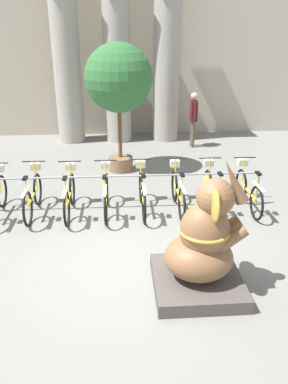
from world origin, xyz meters
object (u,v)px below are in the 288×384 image
object	(u,v)px
bicycle_2	(33,195)
potted_tree	(119,81)
bicycle_6	(178,192)
bicycle_8	(248,190)
bicycle_7	(213,191)
bicycle_5	(142,193)
bicycle_4	(106,194)
person_pedestrian	(194,115)
bicycle_3	(69,195)
elephant_statue	(203,248)

from	to	relation	value
bicycle_2	potted_tree	xyz separation A→B (m)	(1.83, 2.57, 1.95)
bicycle_6	bicycle_8	bearing A→B (deg)	-1.02
bicycle_7	potted_tree	size ratio (longest dim) A/B	0.51
bicycle_5	bicycle_8	world-z (taller)	same
bicycle_7	bicycle_8	xyz separation A→B (m)	(0.75, -0.02, 0.00)
bicycle_5	bicycle_4	bearing A→B (deg)	-178.31
bicycle_8	person_pedestrian	xyz separation A→B (m)	(-0.28, 4.77, 0.65)
bicycle_6	bicycle_5	bearing A→B (deg)	179.79
bicycle_2	potted_tree	distance (m)	3.71
bicycle_6	person_pedestrian	bearing A→B (deg)	75.56
bicycle_7	bicycle_6	bearing A→B (deg)	179.48
bicycle_7	bicycle_4	bearing A→B (deg)	-179.68
bicycle_7	person_pedestrian	xyz separation A→B (m)	(0.47, 4.75, 0.65)
bicycle_3	bicycle_4	distance (m)	0.75
bicycle_3	bicycle_4	bearing A→B (deg)	0.64
potted_tree	bicycle_7	bearing A→B (deg)	-53.65
bicycle_7	potted_tree	xyz separation A→B (m)	(-1.91, 2.60, 1.95)
bicycle_8	potted_tree	xyz separation A→B (m)	(-2.66, 2.62, 1.95)
bicycle_8	elephant_statue	bearing A→B (deg)	-120.73
bicycle_3	bicycle_7	size ratio (longest dim) A/B	1.00
potted_tree	bicycle_3	bearing A→B (deg)	-112.33
bicycle_5	bicycle_8	distance (m)	2.24
bicycle_2	bicycle_3	bearing A→B (deg)	-4.04
elephant_statue	bicycle_5	bearing A→B (deg)	104.36
bicycle_6	potted_tree	world-z (taller)	potted_tree
bicycle_4	bicycle_6	world-z (taller)	same
bicycle_6	bicycle_4	bearing A→B (deg)	-179.26
bicycle_3	bicycle_7	world-z (taller)	same
bicycle_3	bicycle_4	size ratio (longest dim) A/B	1.00
potted_tree	bicycle_8	bearing A→B (deg)	-44.55
bicycle_3	person_pedestrian	size ratio (longest dim) A/B	0.97
bicycle_2	person_pedestrian	size ratio (longest dim) A/B	0.97
bicycle_4	bicycle_8	size ratio (longest dim) A/B	1.00
bicycle_4	bicycle_5	world-z (taller)	same
bicycle_4	bicycle_5	distance (m)	0.75
bicycle_4	bicycle_8	bearing A→B (deg)	-0.14
bicycle_6	potted_tree	distance (m)	3.45
bicycle_2	elephant_statue	xyz separation A→B (m)	(2.92, -2.68, 0.26)
elephant_statue	potted_tree	distance (m)	5.63
bicycle_3	elephant_statue	size ratio (longest dim) A/B	0.85
bicycle_4	bicycle_6	xyz separation A→B (m)	(1.50, 0.02, 0.00)
person_pedestrian	potted_tree	bearing A→B (deg)	-138.06
person_pedestrian	bicycle_4	bearing A→B (deg)	-119.71
potted_tree	bicycle_2	bearing A→B (deg)	-125.38
bicycle_7	potted_tree	world-z (taller)	potted_tree
bicycle_3	bicycle_7	bearing A→B (deg)	0.40
bicycle_5	bicycle_6	world-z (taller)	same
bicycle_2	person_pedestrian	distance (m)	6.36
bicycle_2	bicycle_4	xyz separation A→B (m)	(1.50, -0.04, 0.00)
bicycle_5	bicycle_3	bearing A→B (deg)	-178.83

